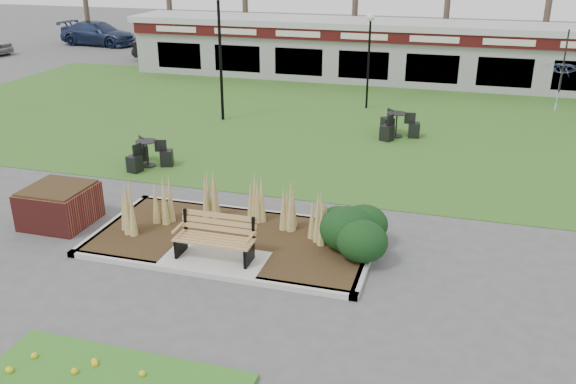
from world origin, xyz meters
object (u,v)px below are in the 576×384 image
(food_pavilion, at_px, (369,50))
(bistro_set_c, at_px, (396,129))
(park_bench, at_px, (216,237))
(lamp_post_mid_right, at_px, (370,40))
(patio_umbrella, at_px, (559,87))
(brick_planter, at_px, (59,205))
(car_blue, at_px, (98,33))
(car_black, at_px, (175,46))
(bistro_set_a, at_px, (147,158))
(lamp_post_mid_left, at_px, (219,26))

(food_pavilion, relative_size, bistro_set_c, 15.44)
(park_bench, height_order, lamp_post_mid_right, lamp_post_mid_right)
(park_bench, xyz_separation_m, lamp_post_mid_right, (0.90, 14.03, 2.20))
(food_pavilion, bearing_deg, bistro_set_c, -74.76)
(lamp_post_mid_right, relative_size, patio_umbrella, 1.53)
(brick_planter, bearing_deg, car_blue, 120.58)
(bistro_set_c, distance_m, car_blue, 26.91)
(lamp_post_mid_right, xyz_separation_m, car_blue, (-20.19, 11.94, -2.02))
(park_bench, bearing_deg, lamp_post_mid_right, 86.35)
(patio_umbrella, relative_size, car_black, 0.52)
(bistro_set_a, bearing_deg, park_bench, -49.15)
(food_pavilion, relative_size, lamp_post_mid_right, 6.42)
(food_pavilion, xyz_separation_m, patio_umbrella, (8.00, -6.96, 0.11))
(lamp_post_mid_left, distance_m, lamp_post_mid_right, 6.11)
(food_pavilion, height_order, bistro_set_a, food_pavilion)
(brick_planter, bearing_deg, lamp_post_mid_left, 88.57)
(lamp_post_mid_left, distance_m, patio_umbrella, 12.48)
(food_pavilion, height_order, lamp_post_mid_left, lamp_post_mid_left)
(food_pavilion, distance_m, lamp_post_mid_left, 10.17)
(brick_planter, xyz_separation_m, bistro_set_a, (0.05, 4.28, -0.19))
(patio_umbrella, bearing_deg, brick_planter, -135.94)
(patio_umbrella, bearing_deg, lamp_post_mid_right, 169.83)
(car_blue, bearing_deg, lamp_post_mid_right, -115.24)
(brick_planter, height_order, bistro_set_c, brick_planter)
(bistro_set_c, distance_m, car_black, 18.65)
(park_bench, height_order, car_blue, car_blue)
(bistro_set_a, height_order, bistro_set_c, bistro_set_c)
(car_black, bearing_deg, brick_planter, -172.71)
(bistro_set_a, xyz_separation_m, car_black, (-7.41, 17.18, 0.50))
(bistro_set_c, xyz_separation_m, car_blue, (-21.87, 15.68, 0.47))
(food_pavilion, relative_size, bistro_set_a, 16.62)
(food_pavilion, relative_size, car_blue, 4.63)
(lamp_post_mid_right, relative_size, car_black, 0.80)
(lamp_post_mid_left, relative_size, bistro_set_c, 3.05)
(brick_planter, relative_size, car_black, 0.31)
(car_blue, bearing_deg, bistro_set_c, -120.29)
(bistro_set_c, bearing_deg, car_blue, 144.36)
(bistro_set_c, xyz_separation_m, car_black, (-14.33, 11.93, 0.48))
(lamp_post_mid_right, bearing_deg, patio_umbrella, -10.17)
(park_bench, bearing_deg, bistro_set_c, 75.98)
(brick_planter, xyz_separation_m, lamp_post_mid_right, (5.30, 13.27, 2.32))
(patio_umbrella, distance_m, car_blue, 30.34)
(park_bench, distance_m, car_black, 25.14)
(food_pavilion, bearing_deg, lamp_post_mid_right, -81.05)
(brick_planter, height_order, food_pavilion, food_pavilion)
(brick_planter, xyz_separation_m, lamp_post_mid_left, (0.25, 9.91, 3.07))
(bistro_set_c, relative_size, patio_umbrella, 0.64)
(lamp_post_mid_left, bearing_deg, car_blue, 134.70)
(bistro_set_c, height_order, car_blue, car_blue)
(lamp_post_mid_left, height_order, bistro_set_a, lamp_post_mid_left)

